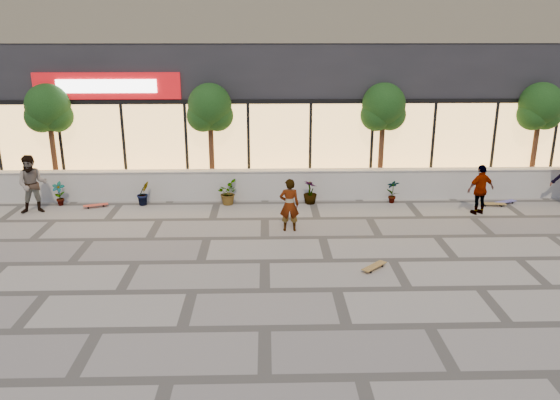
{
  "coord_description": "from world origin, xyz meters",
  "views": [
    {
      "loc": [
        -1.58,
        -11.15,
        5.63
      ],
      "look_at": [
        -1.22,
        2.7,
        1.3
      ],
      "focal_mm": 35.0,
      "sensor_mm": 36.0,
      "label": 1
    }
  ],
  "objects_px": {
    "tree_east": "(540,109)",
    "skateboard_center": "(374,266)",
    "skater_center": "(289,205)",
    "tree_west": "(48,111)",
    "skater_left": "(32,184)",
    "skateboard_right_near": "(493,204)",
    "skater_right_near": "(481,190)",
    "skateboard_right_far": "(505,202)",
    "tree_midwest": "(210,110)",
    "skateboard_left": "(96,205)",
    "tree_mideast": "(383,110)"
  },
  "relations": [
    {
      "from": "tree_east",
      "to": "skateboard_center",
      "type": "bearing_deg",
      "value": -136.35
    },
    {
      "from": "tree_east",
      "to": "skateboard_center",
      "type": "xyz_separation_m",
      "value": [
        -6.94,
        -6.62,
        -2.9
      ]
    },
    {
      "from": "skateboard_center",
      "to": "skater_center",
      "type": "bearing_deg",
      "value": 81.07
    },
    {
      "from": "tree_west",
      "to": "skater_center",
      "type": "relative_size",
      "value": 2.5
    },
    {
      "from": "skater_left",
      "to": "skateboard_right_near",
      "type": "distance_m",
      "value": 15.02
    },
    {
      "from": "tree_west",
      "to": "skater_left",
      "type": "xyz_separation_m",
      "value": [
        -0.01,
        -1.98,
        -2.04
      ]
    },
    {
      "from": "skater_right_near",
      "to": "skateboard_right_far",
      "type": "xyz_separation_m",
      "value": [
        1.3,
        0.98,
        -0.72
      ]
    },
    {
      "from": "skater_right_near",
      "to": "tree_midwest",
      "type": "bearing_deg",
      "value": -32.49
    },
    {
      "from": "skater_right_near",
      "to": "skateboard_left",
      "type": "height_order",
      "value": "skater_right_near"
    },
    {
      "from": "tree_west",
      "to": "tree_east",
      "type": "bearing_deg",
      "value": 0.0
    },
    {
      "from": "tree_mideast",
      "to": "skater_center",
      "type": "distance_m",
      "value": 5.59
    },
    {
      "from": "tree_mideast",
      "to": "skateboard_right_near",
      "type": "height_order",
      "value": "tree_mideast"
    },
    {
      "from": "tree_midwest",
      "to": "skateboard_left",
      "type": "distance_m",
      "value": 4.97
    },
    {
      "from": "tree_mideast",
      "to": "skateboard_right_far",
      "type": "distance_m",
      "value": 5.17
    },
    {
      "from": "tree_west",
      "to": "skater_center",
      "type": "distance_m",
      "value": 9.21
    },
    {
      "from": "skater_right_near",
      "to": "skateboard_right_near",
      "type": "distance_m",
      "value": 1.31
    },
    {
      "from": "skater_left",
      "to": "skater_right_near",
      "type": "xyz_separation_m",
      "value": [
        14.21,
        -0.5,
        -0.14
      ]
    },
    {
      "from": "skater_left",
      "to": "skateboard_right_far",
      "type": "height_order",
      "value": "skater_left"
    },
    {
      "from": "skater_left",
      "to": "skateboard_left",
      "type": "bearing_deg",
      "value": 1.82
    },
    {
      "from": "tree_east",
      "to": "skateboard_right_near",
      "type": "distance_m",
      "value": 3.93
    },
    {
      "from": "skateboard_right_near",
      "to": "tree_midwest",
      "type": "bearing_deg",
      "value": 177.39
    },
    {
      "from": "tree_west",
      "to": "tree_mideast",
      "type": "height_order",
      "value": "same"
    },
    {
      "from": "tree_mideast",
      "to": "tree_west",
      "type": "bearing_deg",
      "value": 180.0
    },
    {
      "from": "tree_west",
      "to": "skateboard_center",
      "type": "relative_size",
      "value": 5.45
    },
    {
      "from": "tree_west",
      "to": "skateboard_center",
      "type": "bearing_deg",
      "value": -33.36
    },
    {
      "from": "skater_center",
      "to": "skateboard_center",
      "type": "xyz_separation_m",
      "value": [
        1.97,
        -2.79,
        -0.7
      ]
    },
    {
      "from": "tree_mideast",
      "to": "skater_right_near",
      "type": "relative_size",
      "value": 2.44
    },
    {
      "from": "tree_west",
      "to": "tree_east",
      "type": "distance_m",
      "value": 17.0
    },
    {
      "from": "skater_left",
      "to": "skateboard_center",
      "type": "xyz_separation_m",
      "value": [
        10.07,
        -4.64,
        -0.86
      ]
    },
    {
      "from": "tree_east",
      "to": "skateboard_center",
      "type": "relative_size",
      "value": 5.45
    },
    {
      "from": "tree_east",
      "to": "skater_right_near",
      "type": "distance_m",
      "value": 4.33
    },
    {
      "from": "skater_left",
      "to": "skateboard_center",
      "type": "bearing_deg",
      "value": -38.15
    },
    {
      "from": "skater_center",
      "to": "tree_mideast",
      "type": "bearing_deg",
      "value": -131.86
    },
    {
      "from": "skateboard_center",
      "to": "skater_right_near",
      "type": "bearing_deg",
      "value": 0.79
    },
    {
      "from": "tree_midwest",
      "to": "skateboard_left",
      "type": "relative_size",
      "value": 4.83
    },
    {
      "from": "skater_right_near",
      "to": "skateboard_right_near",
      "type": "bearing_deg",
      "value": -152.31
    },
    {
      "from": "tree_midwest",
      "to": "skateboard_right_far",
      "type": "distance_m",
      "value": 10.52
    },
    {
      "from": "tree_mideast",
      "to": "skater_center",
      "type": "height_order",
      "value": "tree_mideast"
    },
    {
      "from": "tree_mideast",
      "to": "skater_left",
      "type": "relative_size",
      "value": 2.07
    },
    {
      "from": "tree_east",
      "to": "tree_west",
      "type": "bearing_deg",
      "value": 180.0
    },
    {
      "from": "tree_midwest",
      "to": "skateboard_center",
      "type": "height_order",
      "value": "tree_midwest"
    },
    {
      "from": "skater_right_near",
      "to": "skateboard_right_far",
      "type": "relative_size",
      "value": 1.94
    },
    {
      "from": "skater_center",
      "to": "skater_right_near",
      "type": "relative_size",
      "value": 0.98
    },
    {
      "from": "skater_right_near",
      "to": "tree_west",
      "type": "bearing_deg",
      "value": -26.5
    },
    {
      "from": "skater_center",
      "to": "skateboard_right_far",
      "type": "distance_m",
      "value": 7.81
    },
    {
      "from": "skateboard_left",
      "to": "skater_right_near",
      "type": "bearing_deg",
      "value": -24.71
    },
    {
      "from": "skateboard_left",
      "to": "skateboard_right_near",
      "type": "xyz_separation_m",
      "value": [
        13.23,
        -0.21,
        0.0
      ]
    },
    {
      "from": "skater_left",
      "to": "tree_west",
      "type": "bearing_deg",
      "value": 76.26
    },
    {
      "from": "skateboard_left",
      "to": "skateboard_right_near",
      "type": "bearing_deg",
      "value": -21.14
    },
    {
      "from": "skateboard_right_near",
      "to": "skateboard_right_far",
      "type": "xyz_separation_m",
      "value": [
        0.52,
        0.21,
        -0.0
      ]
    }
  ]
}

